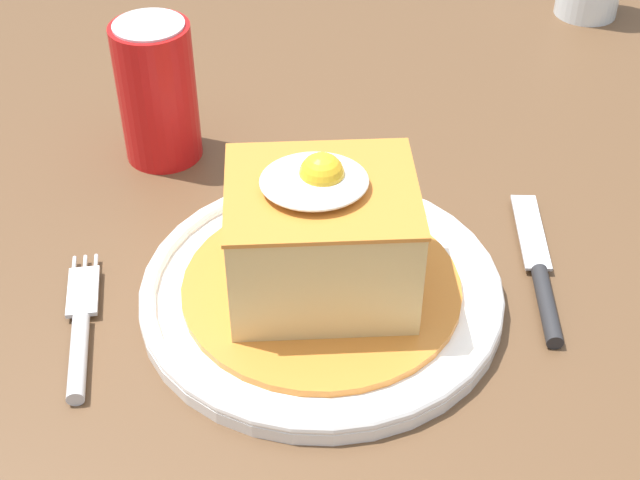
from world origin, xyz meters
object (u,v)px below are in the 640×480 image
main_plate (322,291)px  fork (80,335)px  soda_can (157,92)px  knife (542,283)px

main_plate → fork: size_ratio=1.83×
soda_can → main_plate: bearing=-56.8°
main_plate → fork: bearing=-169.4°
fork → soda_can: soda_can is taller
fork → knife: bearing=6.0°
knife → soda_can: 0.35m
main_plate → fork: 0.17m
knife → soda_can: bearing=146.5°
main_plate → soda_can: size_ratio=2.09×
fork → soda_can: 0.24m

